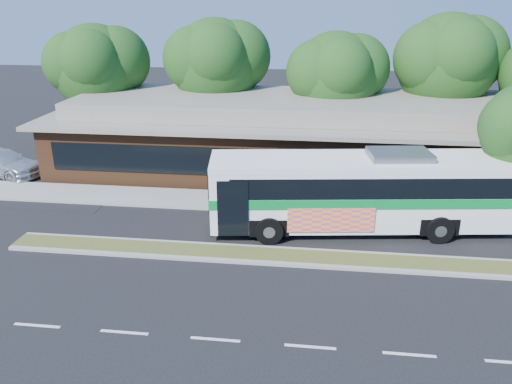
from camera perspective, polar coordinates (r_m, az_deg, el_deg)
ground at (r=20.46m, az=6.49°, el=-8.48°), size 120.00×120.00×0.00m
median_strip at (r=20.94m, az=6.52°, el=-7.49°), size 26.00×1.10×0.15m
sidewalk at (r=26.19m, az=6.71°, el=-1.44°), size 44.00×2.60×0.12m
parking_lot at (r=34.54m, az=-24.62°, el=2.27°), size 14.00×12.00×0.01m
plaza_building at (r=31.79m, az=7.00°, el=6.58°), size 33.20×11.20×4.45m
tree_bg_a at (r=36.20m, az=-17.14°, el=13.64°), size 6.47×5.80×8.63m
tree_bg_b at (r=34.76m, az=-3.90°, el=14.67°), size 6.69×6.00×9.00m
tree_bg_c at (r=33.27m, az=9.78°, el=13.17°), size 6.24×5.60×8.26m
tree_bg_d at (r=35.20m, az=21.66°, el=13.82°), size 6.91×6.20×9.37m
transit_bus at (r=23.13m, az=11.87°, el=0.57°), size 13.76×4.68×3.79m
sedan at (r=34.08m, az=-27.07°, el=3.00°), size 5.75×3.57×1.56m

